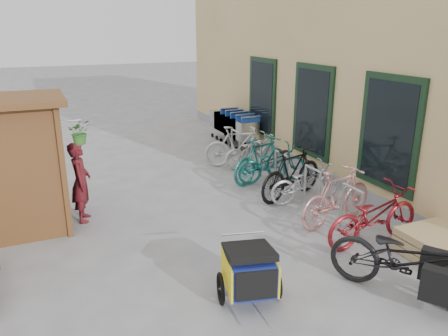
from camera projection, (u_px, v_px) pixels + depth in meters
name	position (u px, v px, depth m)	size (l,w,h in m)	color
ground	(233.00, 258.00, 6.97)	(80.00, 80.00, 0.00)	#9A9A9D
building	(375.00, 28.00, 12.31)	(6.07, 13.00, 7.00)	#D9B27D
bike_rack	(281.00, 167.00, 9.79)	(0.05, 5.35, 0.86)	#A5A8AD
pallet_stack	(444.00, 248.00, 6.84)	(1.00, 1.20, 0.40)	tan
shopping_carts	(233.00, 124.00, 13.56)	(0.62, 2.47, 1.11)	silver
child_trailer	(249.00, 269.00, 5.77)	(0.90, 1.43, 0.82)	#1C269B
cargo_bike	(410.00, 261.00, 5.80)	(1.74, 2.16, 1.10)	black
person_kiosk	(81.00, 182.00, 8.12)	(0.56, 0.37, 1.53)	maroon
bike_0	(374.00, 216.00, 7.31)	(0.67, 1.91, 1.01)	maroon
bike_1	(337.00, 197.00, 8.03)	(0.51, 1.80, 1.08)	#D18B87
bike_2	(306.00, 182.00, 9.10)	(0.57, 1.62, 0.85)	#B7B7BC
bike_3	(292.00, 173.00, 9.27)	(0.53, 1.86, 1.12)	black
bike_4	(272.00, 163.00, 10.28)	(0.60, 1.72, 0.90)	#1A6966
bike_5	(261.00, 159.00, 10.30)	(0.51, 1.80, 1.08)	#1A6966
bike_6	(252.00, 151.00, 11.42)	(0.58, 1.66, 0.87)	beige
bike_7	(238.00, 146.00, 11.43)	(0.51, 1.80, 1.08)	beige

